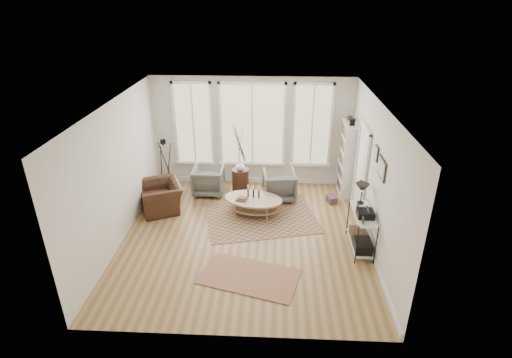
# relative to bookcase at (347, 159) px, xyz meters

# --- Properties ---
(room) EXTENTS (5.50, 5.54, 2.90)m
(room) POSITION_rel_bookcase_xyz_m (-2.42, -2.20, 0.47)
(room) COLOR #A57F4D
(room) RESTS_ON ground
(bay_window) EXTENTS (4.14, 0.12, 2.24)m
(bay_window) POSITION_rel_bookcase_xyz_m (-2.44, 0.49, 0.65)
(bay_window) COLOR #D2C180
(bay_window) RESTS_ON ground
(door) EXTENTS (0.09, 1.06, 2.22)m
(door) POSITION_rel_bookcase_xyz_m (0.13, -1.08, 0.17)
(door) COLOR silver
(door) RESTS_ON ground
(bookcase) EXTENTS (0.31, 0.85, 2.06)m
(bookcase) POSITION_rel_bookcase_xyz_m (0.00, 0.00, 0.00)
(bookcase) COLOR white
(bookcase) RESTS_ON ground
(low_shelf) EXTENTS (0.38, 1.08, 1.30)m
(low_shelf) POSITION_rel_bookcase_xyz_m (-0.06, -2.52, -0.44)
(low_shelf) COLOR white
(low_shelf) RESTS_ON ground
(wall_art) EXTENTS (0.04, 0.88, 0.44)m
(wall_art) POSITION_rel_bookcase_xyz_m (0.14, -2.49, 0.92)
(wall_art) COLOR black
(wall_art) RESTS_ON ground
(rug_main) EXTENTS (2.88, 2.41, 0.01)m
(rug_main) POSITION_rel_bookcase_xyz_m (-2.13, -1.39, -0.95)
(rug_main) COLOR brown
(rug_main) RESTS_ON ground
(rug_runner) EXTENTS (1.99, 1.44, 0.01)m
(rug_runner) POSITION_rel_bookcase_xyz_m (-2.26, -3.57, -0.94)
(rug_runner) COLOR brown
(rug_runner) RESTS_ON ground
(coffee_table) EXTENTS (1.51, 1.13, 0.63)m
(coffee_table) POSITION_rel_bookcase_xyz_m (-2.32, -1.28, -0.62)
(coffee_table) COLOR tan
(coffee_table) RESTS_ON ground
(armchair_left) EXTENTS (0.77, 0.79, 0.72)m
(armchair_left) POSITION_rel_bookcase_xyz_m (-3.54, -0.22, -0.59)
(armchair_left) COLOR slate
(armchair_left) RESTS_ON ground
(armchair_right) EXTENTS (0.88, 0.90, 0.74)m
(armchair_right) POSITION_rel_bookcase_xyz_m (-1.71, -0.43, -0.59)
(armchair_right) COLOR slate
(armchair_right) RESTS_ON ground
(side_table) EXTENTS (0.44, 0.44, 1.85)m
(side_table) POSITION_rel_bookcase_xyz_m (-2.71, -0.14, -0.06)
(side_table) COLOR #3B2217
(side_table) RESTS_ON ground
(vase) EXTENTS (0.24, 0.24, 0.24)m
(vase) POSITION_rel_bookcase_xyz_m (-2.71, -0.19, -0.18)
(vase) COLOR silver
(vase) RESTS_ON side_table
(accent_chair) EXTENTS (1.34, 1.27, 0.68)m
(accent_chair) POSITION_rel_bookcase_xyz_m (-4.55, -1.12, -0.61)
(accent_chair) COLOR #3B2217
(accent_chair) RESTS_ON ground
(tripod_camera) EXTENTS (0.49, 0.49, 1.39)m
(tripod_camera) POSITION_rel_bookcase_xyz_m (-4.69, -0.05, -0.31)
(tripod_camera) COLOR black
(tripod_camera) RESTS_ON ground
(book_stack_near) EXTENTS (0.24, 0.28, 0.16)m
(book_stack_near) POSITION_rel_bookcase_xyz_m (-0.39, -0.54, -0.88)
(book_stack_near) COLOR brown
(book_stack_near) RESTS_ON ground
(book_stack_far) EXTENTS (0.28, 0.32, 0.17)m
(book_stack_far) POSITION_rel_bookcase_xyz_m (-0.39, -0.59, -0.87)
(book_stack_far) COLOR brown
(book_stack_far) RESTS_ON ground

